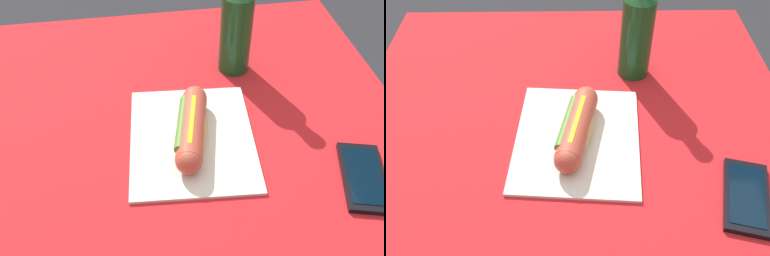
{
  "view_description": "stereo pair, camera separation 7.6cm",
  "coord_description": "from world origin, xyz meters",
  "views": [
    {
      "loc": [
        -0.51,
        0.08,
        1.33
      ],
      "look_at": [
        0.02,
        -0.01,
        0.79
      ],
      "focal_mm": 39.5,
      "sensor_mm": 36.0,
      "label": 1
    },
    {
      "loc": [
        -0.52,
        0.0,
        1.33
      ],
      "look_at": [
        0.02,
        -0.01,
        0.79
      ],
      "focal_mm": 39.5,
      "sensor_mm": 36.0,
      "label": 2
    }
  ],
  "objects": [
    {
      "name": "cell_phone",
      "position": [
        -0.11,
        -0.28,
        0.76
      ],
      "size": [
        0.16,
        0.11,
        0.01
      ],
      "color": "black",
      "rests_on": "dining_table"
    },
    {
      "name": "dining_table",
      "position": [
        0.0,
        0.0,
        0.61
      ],
      "size": [
        0.98,
        0.87,
        0.76
      ],
      "color": "brown",
      "rests_on": "ground"
    },
    {
      "name": "soda_bottle",
      "position": [
        0.23,
        -0.13,
        0.86
      ],
      "size": [
        0.07,
        0.07,
        0.24
      ],
      "color": "#14471E",
      "rests_on": "dining_table"
    },
    {
      "name": "paper_wrapper",
      "position": [
        0.02,
        -0.01,
        0.76
      ],
      "size": [
        0.29,
        0.25,
        0.01
      ],
      "primitive_type": "cube",
      "rotation": [
        0.0,
        0.0,
        -0.08
      ],
      "color": "silver",
      "rests_on": "dining_table"
    },
    {
      "name": "hot_dog",
      "position": [
        0.02,
        -0.01,
        0.79
      ],
      "size": [
        0.2,
        0.09,
        0.05
      ],
      "color": "tan",
      "rests_on": "paper_wrapper"
    }
  ]
}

